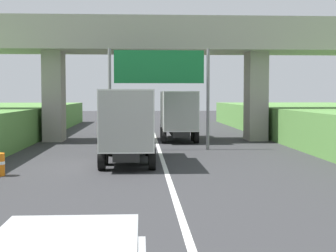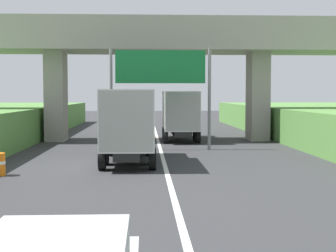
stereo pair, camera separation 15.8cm
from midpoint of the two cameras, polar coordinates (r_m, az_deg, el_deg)
lane_centre_stripe at (r=28.55m, az=-0.64°, el=-2.91°), size 0.20×96.14×0.01m
overpass_bridge at (r=35.52m, az=-1.03°, el=8.68°), size 40.00×4.80×8.37m
overhead_highway_sign at (r=29.34m, az=-0.71°, el=5.84°), size 5.88×0.18×5.87m
truck_black at (r=23.80m, az=-4.24°, el=0.45°), size 2.44×7.30×3.44m
truck_yellow at (r=35.57m, az=1.43°, el=1.49°), size 2.44×7.30×3.44m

